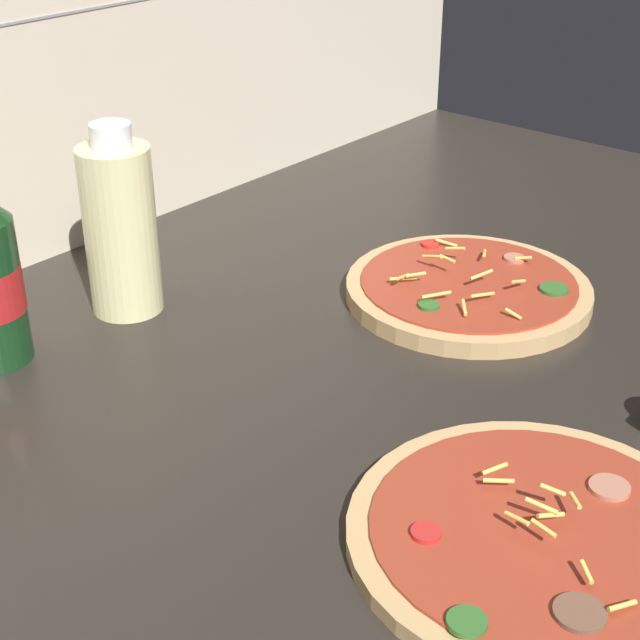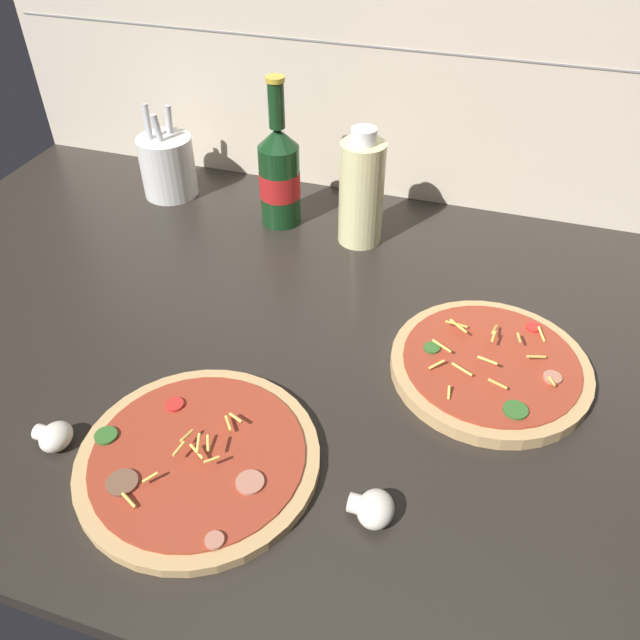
{
  "view_description": "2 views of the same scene",
  "coord_description": "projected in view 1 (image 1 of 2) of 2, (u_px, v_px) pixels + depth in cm",
  "views": [
    {
      "loc": [
        -62.63,
        -48.39,
        51.38
      ],
      "look_at": [
        -0.73,
        3.84,
        7.81
      ],
      "focal_mm": 55.0,
      "sensor_mm": 36.0,
      "label": 1
    },
    {
      "loc": [
        17.73,
        -63.47,
        62.48
      ],
      "look_at": [
        -2.92,
        0.79,
        5.78
      ],
      "focal_mm": 35.0,
      "sensor_mm": 36.0,
      "label": 2
    }
  ],
  "objects": [
    {
      "name": "pizza_near",
      "position": [
        539.0,
        537.0,
        0.72
      ],
      "size": [
        28.41,
        28.41,
        4.54
      ],
      "color": "tan",
      "rests_on": "counter_slab"
    },
    {
      "name": "tile_backsplash",
      "position": [
        30.0,
        19.0,
        1.06
      ],
      "size": [
        160.0,
        1.13,
        60.0
      ],
      "color": "beige",
      "rests_on": "ground"
    },
    {
      "name": "counter_slab",
      "position": [
        356.0,
        390.0,
        0.93
      ],
      "size": [
        160.0,
        90.0,
        2.5
      ],
      "color": "#28231E",
      "rests_on": "ground"
    },
    {
      "name": "pizza_far",
      "position": [
        468.0,
        290.0,
        1.07
      ],
      "size": [
        26.75,
        26.75,
        4.39
      ],
      "color": "tan",
      "rests_on": "counter_slab"
    },
    {
      "name": "oil_bottle",
      "position": [
        120.0,
        227.0,
        1.01
      ],
      "size": [
        7.56,
        7.56,
        20.37
      ],
      "color": "beige",
      "rests_on": "counter_slab"
    }
  ]
}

